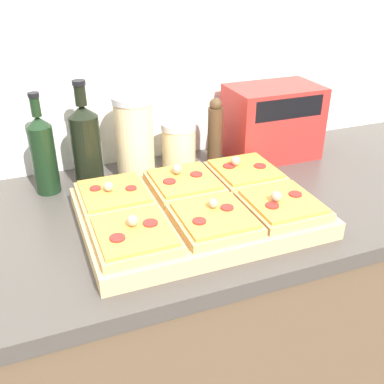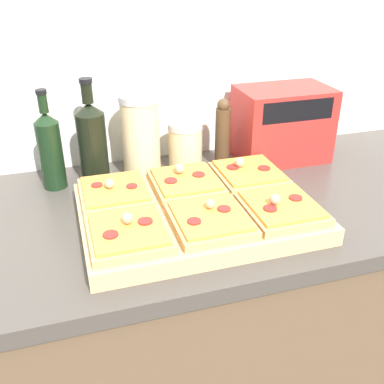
{
  "view_description": "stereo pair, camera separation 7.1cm",
  "coord_description": "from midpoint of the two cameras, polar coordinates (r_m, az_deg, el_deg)",
  "views": [
    {
      "loc": [
        -0.35,
        -0.62,
        1.48
      ],
      "look_at": [
        -0.0,
        0.27,
        0.97
      ],
      "focal_mm": 42.0,
      "sensor_mm": 36.0,
      "label": 1
    },
    {
      "loc": [
        -0.28,
        -0.64,
        1.48
      ],
      "look_at": [
        -0.0,
        0.27,
        0.97
      ],
      "focal_mm": 42.0,
      "sensor_mm": 36.0,
      "label": 2
    }
  ],
  "objects": [
    {
      "name": "wall_back",
      "position": [
        1.36,
        -3.49,
        18.22
      ],
      "size": [
        6.0,
        0.06,
        2.5
      ],
      "color": "silver",
      "rests_on": "ground_plane"
    },
    {
      "name": "pizza_slice_back_left",
      "position": [
        1.1,
        -7.94,
        -0.07
      ],
      "size": [
        0.17,
        0.18,
        0.05
      ],
      "color": "tan",
      "rests_on": "cutting_board"
    },
    {
      "name": "kitchen_counter",
      "position": [
        1.43,
        1.04,
        -17.6
      ],
      "size": [
        2.63,
        0.67,
        0.91
      ],
      "color": "brown",
      "rests_on": "ground_plane"
    },
    {
      "name": "pizza_slice_back_center",
      "position": [
        1.14,
        0.83,
        1.18
      ],
      "size": [
        0.17,
        0.18,
        0.05
      ],
      "color": "tan",
      "rests_on": "cutting_board"
    },
    {
      "name": "toaster_oven",
      "position": [
        1.42,
        12.81,
        8.42
      ],
      "size": [
        0.3,
        0.18,
        0.22
      ],
      "color": "red",
      "rests_on": "kitchen_counter"
    },
    {
      "name": "pizza_slice_front_right",
      "position": [
        1.05,
        13.2,
        -2.04
      ],
      "size": [
        0.17,
        0.18,
        0.05
      ],
      "color": "tan",
      "rests_on": "cutting_board"
    },
    {
      "name": "pizza_slice_back_right",
      "position": [
        1.2,
        8.88,
        2.28
      ],
      "size": [
        0.17,
        0.18,
        0.05
      ],
      "color": "tan",
      "rests_on": "cutting_board"
    },
    {
      "name": "pepper_mill",
      "position": [
        1.34,
        5.45,
        7.4
      ],
      "size": [
        0.04,
        0.04,
        0.21
      ],
      "color": "#47331E",
      "rests_on": "kitchen_counter"
    },
    {
      "name": "wine_bottle",
      "position": [
        1.25,
        -10.95,
        6.29
      ],
      "size": [
        0.08,
        0.08,
        0.29
      ],
      "color": "black",
      "rests_on": "kitchen_counter"
    },
    {
      "name": "pizza_slice_front_left",
      "position": [
        0.94,
        -5.95,
        -5.23
      ],
      "size": [
        0.17,
        0.18,
        0.05
      ],
      "color": "tan",
      "rests_on": "cutting_board"
    },
    {
      "name": "grain_jar_short",
      "position": [
        1.31,
        0.71,
        5.81
      ],
      "size": [
        0.1,
        0.1,
        0.15
      ],
      "color": "beige",
      "rests_on": "kitchen_counter"
    },
    {
      "name": "pizza_slice_front_center",
      "position": [
        0.99,
        4.19,
        -3.6
      ],
      "size": [
        0.17,
        0.18,
        0.05
      ],
      "color": "tan",
      "rests_on": "cutting_board"
    },
    {
      "name": "olive_oil_bottle",
      "position": [
        1.24,
        -16.02,
        5.25
      ],
      "size": [
        0.06,
        0.06,
        0.27
      ],
      "color": "black",
      "rests_on": "kitchen_counter"
    },
    {
      "name": "cutting_board",
      "position": [
        1.08,
        2.36,
        -2.66
      ],
      "size": [
        0.55,
        0.4,
        0.04
      ],
      "primitive_type": "cube",
      "color": "tan",
      "rests_on": "kitchen_counter"
    },
    {
      "name": "grain_jar_tall",
      "position": [
        1.26,
        -4.93,
        7.03
      ],
      "size": [
        0.11,
        0.11,
        0.24
      ],
      "color": "beige",
      "rests_on": "kitchen_counter"
    }
  ]
}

